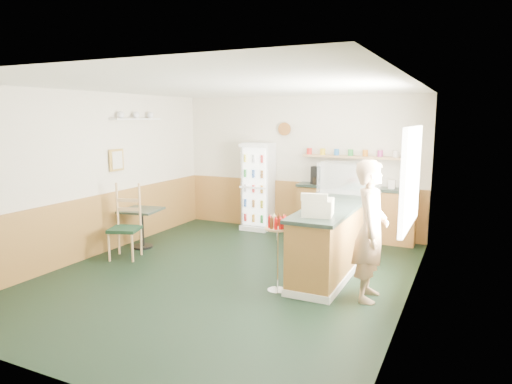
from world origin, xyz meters
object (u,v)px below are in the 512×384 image
Objects in this scene: display_case at (349,180)px; condiment_stand at (277,240)px; cafe_table at (142,221)px; cash_register at (318,207)px; drinks_fridge at (258,186)px; shopkeeper at (371,231)px; cafe_chair at (128,219)px.

display_case reaches higher than condiment_stand.
cash_register is at bearing -9.27° from cafe_table.
display_case is 2.43× the size of cash_register.
display_case is (2.14, -1.06, 0.40)m from drinks_fridge.
drinks_fridge is 2.42m from display_case.
condiment_stand is at bearing -60.57° from drinks_fridge.
cafe_table is (-3.40, 0.56, -0.63)m from cash_register.
condiment_stand is at bearing 98.01° from shopkeeper.
drinks_fridge is 4.47× the size of cash_register.
cafe_chair is (-2.80, 0.36, -0.06)m from condiment_stand.
display_case is at bearing 79.69° from cash_register.
cash_register is at bearing 34.43° from condiment_stand.
drinks_fridge is 1.00× the size of shopkeeper.
drinks_fridge is 3.44m from cash_register.
cafe_table is 0.60× the size of cafe_chair.
cash_register reaches higher than condiment_stand.
display_case is 1.33× the size of cafe_table.
display_case is 0.54× the size of shopkeeper.
shopkeeper reaches higher than condiment_stand.
drinks_fridge is 1.46× the size of cafe_chair.
cash_register is at bearing -90.00° from display_case.
shopkeeper is at bearing -20.42° from cafe_chair.
cafe_chair is (-3.25, -1.58, -0.65)m from display_case.
shopkeeper is 1.46× the size of cafe_chair.
drinks_fridge reaches higher than cafe_chair.
cash_register is at bearing 81.69° from shopkeeper.
shopkeeper is 3.96m from cafe_chair.
cafe_chair is at bearing 83.52° from shopkeeper.
cafe_chair is at bearing 172.73° from condiment_stand.
cafe_chair reaches higher than condiment_stand.
condiment_stand is 2.82m from cafe_chair.
display_case is at bearing 17.53° from cafe_table.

